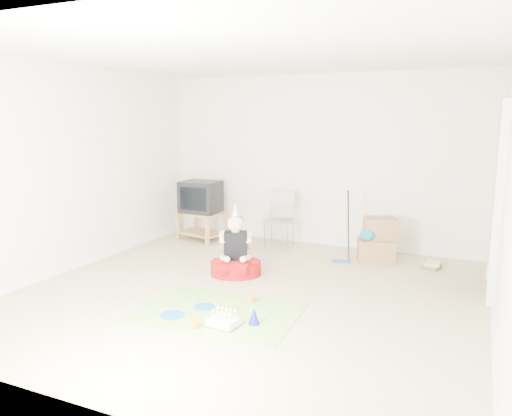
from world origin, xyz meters
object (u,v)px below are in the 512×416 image
at_px(crt_tv, 201,197).
at_px(cardboard_boxes, 377,241).
at_px(tv_stand, 201,224).
at_px(seated_woman, 236,259).
at_px(folding_chair, 279,220).
at_px(birthday_cake, 224,322).

relative_size(crt_tv, cardboard_boxes, 0.96).
distance_m(tv_stand, seated_woman, 1.94).
bearing_deg(folding_chair, tv_stand, -177.14).
xyz_separation_m(folding_chair, seated_woman, (0.01, -1.47, -0.22)).
bearing_deg(seated_woman, tv_stand, 133.44).
height_order(crt_tv, birthday_cake, crt_tv).
distance_m(tv_stand, folding_chair, 1.34).
height_order(cardboard_boxes, birthday_cake, cardboard_boxes).
bearing_deg(cardboard_boxes, folding_chair, 174.90).
bearing_deg(crt_tv, folding_chair, 2.63).
bearing_deg(folding_chair, seated_woman, -89.78).
distance_m(crt_tv, cardboard_boxes, 2.85).
bearing_deg(crt_tv, birthday_cake, -56.12).
xyz_separation_m(seated_woman, birthday_cake, (0.61, -1.46, -0.16)).
bearing_deg(tv_stand, folding_chair, 2.86).
bearing_deg(seated_woman, folding_chair, 90.22).
bearing_deg(seated_woman, crt_tv, 133.44).
relative_size(folding_chair, seated_woman, 0.96).
xyz_separation_m(crt_tv, folding_chair, (1.33, 0.07, -0.28)).
height_order(folding_chair, seated_woman, seated_woman).
xyz_separation_m(tv_stand, cardboard_boxes, (2.82, -0.07, 0.02)).
height_order(folding_chair, birthday_cake, folding_chair).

